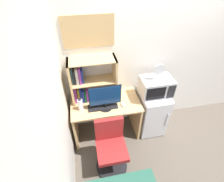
{
  "coord_description": "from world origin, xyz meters",
  "views": [
    {
      "loc": [
        -1.28,
        -2.27,
        2.64
      ],
      "look_at": [
        -0.9,
        -0.33,
        1.02
      ],
      "focal_mm": 27.3,
      "sensor_mm": 36.0,
      "label": 1
    }
  ],
  "objects": [
    {
      "name": "wall_corkboard",
      "position": [
        -1.15,
        -0.01,
        1.82
      ],
      "size": [
        0.7,
        0.02,
        0.43
      ],
      "primitive_type": "cube",
      "color": "tan"
    },
    {
      "name": "microwave",
      "position": [
        -0.18,
        -0.31,
        0.98
      ],
      "size": [
        0.5,
        0.35,
        0.29
      ],
      "color": "#ADADB2",
      "rests_on": "mini_fridge"
    },
    {
      "name": "water_bottle",
      "position": [
        -1.39,
        -0.38,
        0.87
      ],
      "size": [
        0.08,
        0.08,
        0.22
      ],
      "color": "silver",
      "rests_on": "desk"
    },
    {
      "name": "mini_fridge",
      "position": [
        -0.18,
        -0.31,
        0.42
      ],
      "size": [
        0.46,
        0.56,
        0.83
      ],
      "color": "silver",
      "rests_on": "ground_plane"
    },
    {
      "name": "keyboard",
      "position": [
        -1.05,
        -0.39,
        0.78
      ],
      "size": [
        0.46,
        0.15,
        0.02
      ],
      "primitive_type": "cube",
      "color": "black",
      "rests_on": "desk"
    },
    {
      "name": "desk_fan",
      "position": [
        -0.19,
        -0.31,
        1.28
      ],
      "size": [
        0.17,
        0.11,
        0.27
      ],
      "color": "silver",
      "rests_on": "microwave"
    },
    {
      "name": "monitor",
      "position": [
        -1.02,
        -0.41,
        0.98
      ],
      "size": [
        0.48,
        0.21,
        0.41
      ],
      "color": "black",
      "rests_on": "desk"
    },
    {
      "name": "wall_back",
      "position": [
        0.4,
        0.02,
        1.3
      ],
      "size": [
        6.4,
        0.04,
        2.6
      ],
      "primitive_type": "cube",
      "color": "silver",
      "rests_on": "ground_plane"
    },
    {
      "name": "desk",
      "position": [
        -1.0,
        -0.3,
        0.52
      ],
      "size": [
        1.11,
        0.6,
        0.77
      ],
      "color": "tan",
      "rests_on": "ground_plane"
    },
    {
      "name": "wall_left",
      "position": [
        -1.62,
        -1.6,
        1.3
      ],
      "size": [
        0.04,
        4.4,
        2.6
      ],
      "primitive_type": "cube",
      "color": "silver",
      "rests_on": "ground_plane"
    },
    {
      "name": "desk_chair",
      "position": [
        -1.03,
        -0.91,
        0.41
      ],
      "size": [
        0.48,
        0.48,
        0.91
      ],
      "color": "black",
      "rests_on": "ground_plane"
    },
    {
      "name": "hutch_bookshelf",
      "position": [
        -1.25,
        -0.13,
        1.09
      ],
      "size": [
        0.7,
        0.29,
        0.71
      ],
      "color": "tan",
      "rests_on": "desk"
    },
    {
      "name": "computer_mouse",
      "position": [
        -0.74,
        -0.4,
        0.78
      ],
      "size": [
        0.06,
        0.1,
        0.03
      ],
      "primitive_type": "ellipsoid",
      "color": "silver",
      "rests_on": "desk"
    }
  ]
}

